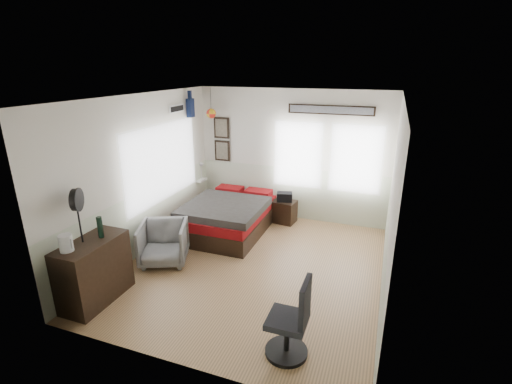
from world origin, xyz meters
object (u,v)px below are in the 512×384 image
bed (229,216)px  dresser (94,271)px  nightstand (284,211)px  armchair (164,243)px  task_chair (292,325)px

bed → dresser: 2.84m
bed → dresser: size_ratio=1.98×
dresser → nightstand: 3.92m
dresser → nightstand: bearing=64.2°
bed → dresser: (-0.80, -2.72, 0.14)m
bed → armchair: (-0.51, -1.49, 0.04)m
dresser → armchair: dresser is taller
bed → task_chair: (2.02, -2.81, 0.09)m
armchair → bed: bearing=48.2°
armchair → nightstand: size_ratio=1.64×
nightstand → task_chair: size_ratio=0.47×
bed → nightstand: bed is taller
bed → task_chair: size_ratio=2.03×
armchair → nightstand: bearing=35.4°
armchair → task_chair: task_chair is taller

